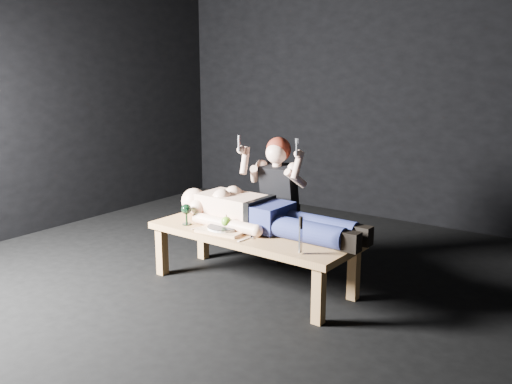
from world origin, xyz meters
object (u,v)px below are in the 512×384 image
table (252,259)px  lying_man (266,212)px  serving_tray (223,230)px  carving_knife (301,235)px  kneeling_woman (282,200)px  goblet (186,214)px

table → lying_man: lying_man is taller
serving_tray → carving_knife: bearing=-8.1°
table → carving_knife: 0.72m
table → kneeling_woman: size_ratio=1.44×
kneeling_woman → carving_knife: 1.02m
table → lying_man: size_ratio=0.93×
table → serving_tray: size_ratio=4.58×
serving_tray → goblet: 0.36m
lying_man → goblet: 0.65m
kneeling_woman → serving_tray: bearing=-106.6°
lying_man → serving_tray: size_ratio=4.90×
kneeling_woman → serving_tray: 0.69m
kneeling_woman → carving_knife: bearing=-58.5°
lying_man → serving_tray: (-0.23, -0.24, -0.13)m
kneeling_woman → serving_tray: (-0.10, -0.68, -0.12)m
kneeling_woman → goblet: bearing=-131.2°
table → serving_tray: 0.32m
lying_man → carving_knife: 0.62m
serving_tray → carving_knife: size_ratio=1.40×
kneeling_woman → goblet: kneeling_woman is taller
goblet → carving_knife: size_ratio=0.66×
serving_tray → goblet: size_ratio=2.13×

